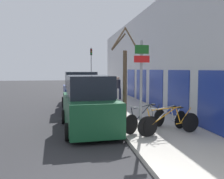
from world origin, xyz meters
TOP-DOWN VIEW (x-y plane):
  - ground_plane at (0.00, 11.20)m, footprint 80.00×80.00m
  - sidewalk_curb at (2.60, 14.00)m, footprint 3.20×32.00m
  - building_facade at (4.35, 13.93)m, footprint 0.23×32.00m
  - signpost at (1.51, 3.93)m, footprint 0.53×0.11m
  - bicycle_0 at (2.57, 4.00)m, footprint 2.43×0.60m
  - bicycle_1 at (2.60, 4.35)m, footprint 2.09×1.21m
  - bicycle_2 at (1.95, 4.74)m, footprint 2.00×1.41m
  - parked_car_0 at (-0.12, 5.75)m, footprint 2.26×4.60m
  - parked_car_1 at (-0.25, 10.69)m, footprint 2.27×4.19m
  - parked_car_2 at (-0.16, 15.43)m, footprint 2.20×4.22m
  - pedestrian_near at (2.73, 14.37)m, footprint 0.44×0.38m
  - street_tree at (1.44, 6.21)m, footprint 1.15×1.02m
  - traffic_light at (1.32, 21.70)m, footprint 0.20×0.30m

SIDE VIEW (x-z plane):
  - ground_plane at x=0.00m, z-range 0.00..0.00m
  - sidewalk_curb at x=2.60m, z-range 0.00..0.15m
  - bicycle_1 at x=2.60m, z-range 0.08..1.03m
  - bicycle_2 at x=1.95m, z-range 0.07..1.05m
  - bicycle_0 at x=2.57m, z-range 0.08..1.05m
  - parked_car_2 at x=-0.16m, z-range -0.10..2.07m
  - parked_car_0 at x=-0.12m, z-range -0.10..2.08m
  - parked_car_1 at x=-0.25m, z-range -0.10..2.18m
  - pedestrian_near at x=2.73m, z-range 0.28..2.00m
  - signpost at x=1.51m, z-range 0.34..3.57m
  - street_tree at x=1.44m, z-range -0.03..4.02m
  - traffic_light at x=1.32m, z-range 0.78..5.28m
  - building_facade at x=4.35m, z-range -0.04..6.46m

